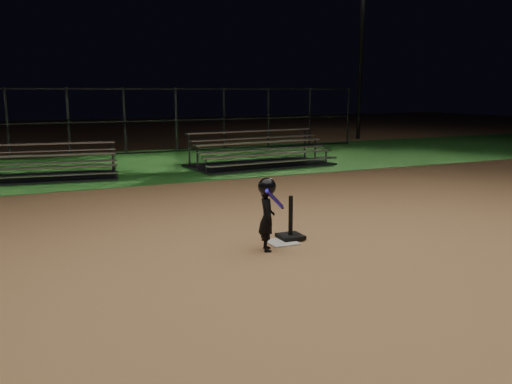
# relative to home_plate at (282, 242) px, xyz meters

# --- Properties ---
(ground) EXTENTS (80.00, 80.00, 0.00)m
(ground) POSITION_rel_home_plate_xyz_m (0.00, 0.00, -0.01)
(ground) COLOR #A7774C
(ground) RESTS_ON ground
(grass_strip) EXTENTS (60.00, 8.00, 0.01)m
(grass_strip) POSITION_rel_home_plate_xyz_m (0.00, 10.00, -0.01)
(grass_strip) COLOR #1E571C
(grass_strip) RESTS_ON ground
(home_plate) EXTENTS (0.45, 0.45, 0.02)m
(home_plate) POSITION_rel_home_plate_xyz_m (0.00, 0.00, 0.00)
(home_plate) COLOR beige
(home_plate) RESTS_ON ground
(batting_tee) EXTENTS (0.38, 0.38, 0.70)m
(batting_tee) POSITION_rel_home_plate_xyz_m (0.21, 0.12, 0.13)
(batting_tee) COLOR black
(batting_tee) RESTS_ON home_plate
(child_batter) EXTENTS (0.46, 0.52, 1.12)m
(child_batter) POSITION_rel_home_plate_xyz_m (-0.38, -0.25, 0.58)
(child_batter) COLOR black
(child_batter) RESTS_ON ground
(bleacher_left) EXTENTS (4.01, 2.31, 0.93)m
(bleacher_left) POSITION_rel_home_plate_xyz_m (-3.11, 8.16, 0.18)
(bleacher_left) COLOR #ABABAF
(bleacher_left) RESTS_ON ground
(bleacher_right) EXTENTS (4.68, 2.57, 1.10)m
(bleacher_right) POSITION_rel_home_plate_xyz_m (3.34, 8.03, 0.22)
(bleacher_right) COLOR #BCBCC1
(bleacher_right) RESTS_ON ground
(backstop_fence) EXTENTS (20.08, 0.08, 2.50)m
(backstop_fence) POSITION_rel_home_plate_xyz_m (0.00, 13.00, 1.24)
(backstop_fence) COLOR #38383D
(backstop_fence) RESTS_ON ground
(light_pole_right) EXTENTS (0.90, 0.53, 8.30)m
(light_pole_right) POSITION_rel_home_plate_xyz_m (12.00, 14.94, 4.93)
(light_pole_right) COLOR #2D2D30
(light_pole_right) RESTS_ON ground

